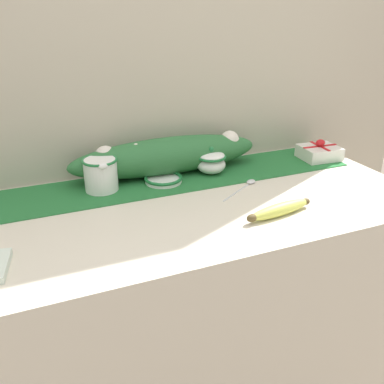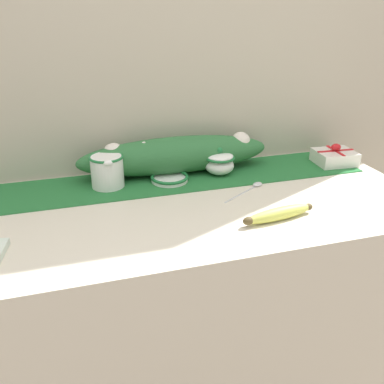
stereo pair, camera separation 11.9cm
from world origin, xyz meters
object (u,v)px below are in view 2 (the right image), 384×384
(cream_pitcher, at_px, (107,170))
(spoon, at_px, (255,186))
(sugar_bowl, at_px, (219,163))
(gift_box, at_px, (335,157))
(banana, at_px, (279,214))
(small_dish, at_px, (170,178))

(cream_pitcher, relative_size, spoon, 0.74)
(sugar_bowl, distance_m, spoon, 0.16)
(cream_pitcher, distance_m, gift_box, 0.82)
(cream_pitcher, height_order, gift_box, cream_pitcher)
(cream_pitcher, distance_m, banana, 0.56)
(cream_pitcher, bearing_deg, gift_box, -1.72)
(small_dish, bearing_deg, cream_pitcher, 175.30)
(banana, distance_m, spoon, 0.23)
(banana, bearing_deg, cream_pitcher, 138.98)
(gift_box, bearing_deg, sugar_bowl, 176.96)
(small_dish, relative_size, banana, 0.55)
(sugar_bowl, height_order, banana, sugar_bowl)
(sugar_bowl, height_order, small_dish, sugar_bowl)
(cream_pitcher, bearing_deg, spoon, -17.06)
(spoon, bearing_deg, banana, -130.28)
(small_dish, xyz_separation_m, spoon, (0.25, -0.12, -0.01))
(banana, xyz_separation_m, spoon, (0.03, 0.23, -0.01))
(spoon, xyz_separation_m, gift_box, (0.37, 0.11, 0.02))
(banana, bearing_deg, small_dish, 122.27)
(sugar_bowl, height_order, gift_box, sugar_bowl)
(gift_box, bearing_deg, spoon, -162.83)
(spoon, distance_m, gift_box, 0.39)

